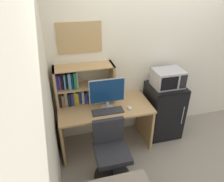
# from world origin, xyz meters

# --- Properties ---
(wall_back) EXTENTS (6.40, 0.04, 2.60)m
(wall_back) POSITION_xyz_m (0.40, 0.02, 1.30)
(wall_back) COLOR silver
(wall_back) RESTS_ON ground_plane
(wall_left) EXTENTS (0.04, 4.40, 2.60)m
(wall_left) POSITION_xyz_m (-1.62, -1.60, 1.30)
(wall_left) COLOR silver
(wall_left) RESTS_ON ground_plane
(desk) EXTENTS (1.33, 0.67, 0.73)m
(desk) POSITION_xyz_m (-0.88, -0.34, 0.51)
(desk) COLOR tan
(desk) RESTS_ON ground_plane
(hutch_bookshelf) EXTENTS (0.84, 0.29, 0.57)m
(hutch_bookshelf) POSITION_xyz_m (-1.25, -0.13, 1.00)
(hutch_bookshelf) COLOR tan
(hutch_bookshelf) RESTS_ON desk
(monitor) EXTENTS (0.50, 0.18, 0.46)m
(monitor) POSITION_xyz_m (-0.86, -0.41, 0.98)
(monitor) COLOR #B7B7BC
(monitor) RESTS_ON desk
(keyboard) EXTENTS (0.44, 0.15, 0.02)m
(keyboard) POSITION_xyz_m (-0.88, -0.50, 0.74)
(keyboard) COLOR #333338
(keyboard) RESTS_ON desk
(computer_mouse) EXTENTS (0.06, 0.09, 0.03)m
(computer_mouse) POSITION_xyz_m (-0.56, -0.50, 0.74)
(computer_mouse) COLOR silver
(computer_mouse) RESTS_ON desk
(mini_fridge) EXTENTS (0.53, 0.53, 0.89)m
(mini_fridge) POSITION_xyz_m (0.11, -0.28, 0.45)
(mini_fridge) COLOR black
(mini_fridge) RESTS_ON ground_plane
(microwave) EXTENTS (0.44, 0.35, 0.26)m
(microwave) POSITION_xyz_m (0.11, -0.28, 1.02)
(microwave) COLOR #ADADB2
(microwave) RESTS_ON mini_fridge
(desk_chair) EXTENTS (0.48, 0.48, 0.82)m
(desk_chair) POSITION_xyz_m (-0.94, -0.93, 0.36)
(desk_chair) COLOR black
(desk_chair) RESTS_ON ground_plane
(wall_corkboard) EXTENTS (0.60, 0.02, 0.41)m
(wall_corkboard) POSITION_xyz_m (-1.14, -0.01, 1.65)
(wall_corkboard) COLOR tan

